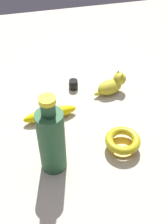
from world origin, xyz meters
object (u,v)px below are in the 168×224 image
(bowl, at_px, (123,142))
(cat_figurine, at_px, (112,85))
(bottle_tall, at_px, (52,140))
(banana, at_px, (50,114))
(nail_polish_jar, at_px, (73,85))

(bowl, xyz_separation_m, cat_figurine, (0.06, 0.29, 0.01))
(bowl, bearing_deg, bottle_tall, -176.87)
(banana, distance_m, nail_polish_jar, 0.20)
(cat_figurine, bearing_deg, banana, -160.82)
(bowl, relative_size, bottle_tall, 0.43)
(bowl, xyz_separation_m, banana, (-0.20, 0.20, -0.01))
(cat_figurine, bearing_deg, bottle_tall, -133.61)
(bowl, height_order, cat_figurine, cat_figurine)
(banana, xyz_separation_m, cat_figurine, (0.26, 0.09, 0.01))
(banana, distance_m, cat_figurine, 0.28)
(banana, bearing_deg, nail_polish_jar, -133.92)
(cat_figurine, height_order, nail_polish_jar, cat_figurine)
(nail_polish_jar, bearing_deg, cat_figurine, -23.38)
(banana, relative_size, cat_figurine, 1.41)
(nail_polish_jar, bearing_deg, bowl, -76.72)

